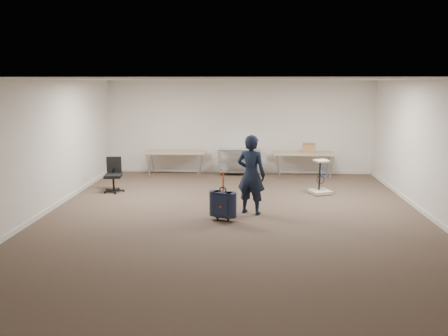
{
  "coord_description": "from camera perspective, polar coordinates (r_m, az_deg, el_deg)",
  "views": [
    {
      "loc": [
        0.3,
        -8.7,
        2.75
      ],
      "look_at": [
        -0.23,
        0.3,
        0.97
      ],
      "focal_mm": 35.0,
      "sensor_mm": 36.0,
      "label": 1
    }
  ],
  "objects": [
    {
      "name": "office_chair",
      "position": [
        11.46,
        -14.21,
        -1.7
      ],
      "size": [
        0.53,
        0.53,
        0.88
      ],
      "color": "black",
      "rests_on": "ground"
    },
    {
      "name": "wire_shelf",
      "position": [
        13.11,
        2.0,
        1.01
      ],
      "size": [
        1.22,
        0.47,
        0.8
      ],
      "color": "#BABCC1",
      "rests_on": "ground"
    },
    {
      "name": "suitcase",
      "position": [
        8.77,
        -0.15,
        -4.77
      ],
      "size": [
        0.42,
        0.32,
        1.01
      ],
      "color": "#161B31",
      "rests_on": "ground"
    },
    {
      "name": "cardboard_box",
      "position": [
        12.89,
        11.04,
        2.56
      ],
      "size": [
        0.41,
        0.33,
        0.27
      ],
      "primitive_type": "cube",
      "rotation": [
        0.0,
        0.0,
        -0.16
      ],
      "color": "#967046",
      "rests_on": "folding_table_right"
    },
    {
      "name": "folding_table_left",
      "position": [
        13.0,
        -6.42,
        1.93
      ],
      "size": [
        1.8,
        0.75,
        0.73
      ],
      "color": "#8F7D58",
      "rests_on": "ground"
    },
    {
      "name": "person",
      "position": [
        9.16,
        3.56,
        -0.87
      ],
      "size": [
        0.72,
        0.6,
        1.69
      ],
      "primitive_type": "imported",
      "rotation": [
        0.0,
        0.0,
        2.78
      ],
      "color": "black",
      "rests_on": "ground"
    },
    {
      "name": "ground",
      "position": [
        9.13,
        1.34,
        -6.37
      ],
      "size": [
        9.0,
        9.0,
        0.0
      ],
      "primitive_type": "plane",
      "color": "#48392C",
      "rests_on": "ground"
    },
    {
      "name": "folding_table_right",
      "position": [
        12.91,
        10.45,
        1.75
      ],
      "size": [
        1.8,
        0.75,
        0.73
      ],
      "color": "#8F7D58",
      "rests_on": "ground"
    },
    {
      "name": "room_shell",
      "position": [
        10.44,
        1.61,
        -3.83
      ],
      "size": [
        8.0,
        9.0,
        9.0
      ],
      "color": "beige",
      "rests_on": "ground"
    },
    {
      "name": "equipment_cart",
      "position": [
        11.16,
        12.46,
        -2.18
      ],
      "size": [
        0.61,
        0.61,
        0.86
      ],
      "color": "beige",
      "rests_on": "ground"
    }
  ]
}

